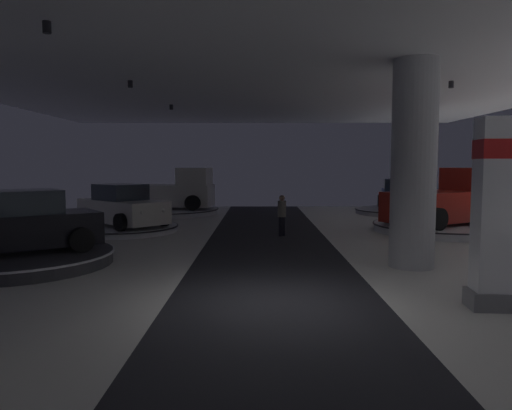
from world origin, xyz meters
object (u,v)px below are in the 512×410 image
object	(u,v)px
display_platform_far_right	(443,227)
column_right	(414,165)
display_platform_mid_left	(18,258)
pickup_truck_deep_left	(171,192)
display_car_mid_left	(18,225)
display_platform_deep_right	(398,211)
pickup_truck_far_right	(449,201)
display_platform_deep_left	(166,211)
display_car_far_left	(122,207)
display_car_deep_right	(398,195)
display_platform_far_left	(123,228)
brand_sign_pylon	(506,211)
visitor_walking_near	(282,213)

from	to	relation	value
display_platform_far_right	column_right	bearing A→B (deg)	-117.39
display_platform_mid_left	pickup_truck_deep_left	size ratio (longest dim) A/B	0.93
display_car_mid_left	display_platform_far_right	size ratio (longest dim) A/B	0.78
display_platform_deep_right	pickup_truck_deep_left	bearing A→B (deg)	179.64
pickup_truck_deep_left	pickup_truck_far_right	bearing A→B (deg)	-28.87
display_platform_mid_left	display_platform_deep_left	size ratio (longest dim) A/B	0.85
display_platform_far_right	pickup_truck_far_right	size ratio (longest dim) A/B	1.01
display_car_far_left	display_car_deep_right	xyz separation A→B (m)	(13.49, 7.22, 0.02)
display_platform_mid_left	pickup_truck_deep_left	bearing A→B (deg)	83.42
display_car_mid_left	display_platform_far_left	world-z (taller)	display_car_mid_left
brand_sign_pylon	display_platform_far_right	xyz separation A→B (m)	(2.96, 10.50, -1.70)
pickup_truck_far_right	display_platform_mid_left	bearing A→B (deg)	-154.80
display_car_mid_left	display_platform_deep_left	distance (m)	14.02
pickup_truck_deep_left	display_car_far_left	bearing A→B (deg)	-94.97
display_platform_far_left	display_car_far_left	bearing A→B (deg)	137.96
display_platform_deep_left	display_platform_far_right	bearing A→B (deg)	-29.45
display_platform_far_left	display_car_mid_left	bearing A→B (deg)	-98.39
display_platform_mid_left	display_platform_far_left	distance (m)	6.64
display_platform_far_left	pickup_truck_deep_left	bearing A→B (deg)	85.22
display_platform_mid_left	display_platform_deep_right	distance (m)	20.02
display_car_deep_right	display_platform_far_right	bearing A→B (deg)	-91.99
display_car_mid_left	display_platform_far_left	distance (m)	6.69
display_platform_deep_right	display_platform_far_right	bearing A→B (deg)	-92.03
display_car_far_left	display_car_deep_right	distance (m)	15.30
column_right	pickup_truck_far_right	size ratio (longest dim) A/B	0.98
display_platform_far_right	display_platform_deep_right	bearing A→B (deg)	87.97
column_right	pickup_truck_deep_left	size ratio (longest dim) A/B	1.00
display_car_far_left	pickup_truck_deep_left	xyz separation A→B (m)	(0.64, 7.33, 0.20)
display_car_mid_left	pickup_truck_deep_left	bearing A→B (deg)	83.51
brand_sign_pylon	pickup_truck_far_right	xyz separation A→B (m)	(3.24, 10.66, -0.62)
display_car_deep_right	pickup_truck_deep_left	xyz separation A→B (m)	(-12.86, 0.11, 0.18)
column_right	pickup_truck_deep_left	distance (m)	16.79
pickup_truck_deep_left	display_platform_far_right	world-z (taller)	pickup_truck_deep_left
column_right	display_platform_mid_left	bearing A→B (deg)	179.49
pickup_truck_deep_left	brand_sign_pylon	bearing A→B (deg)	-61.50
display_platform_deep_left	pickup_truck_deep_left	world-z (taller)	pickup_truck_deep_left
display_platform_deep_left	visitor_walking_near	world-z (taller)	visitor_walking_near
pickup_truck_deep_left	display_platform_mid_left	bearing A→B (deg)	-96.58
display_platform_far_left	pickup_truck_deep_left	xyz separation A→B (m)	(0.61, 7.35, 1.08)
display_car_mid_left	pickup_truck_far_right	distance (m)	15.98
brand_sign_pylon	visitor_walking_near	world-z (taller)	brand_sign_pylon
display_car_deep_right	brand_sign_pylon	bearing A→B (deg)	-100.31
brand_sign_pylon	display_car_deep_right	size ratio (longest dim) A/B	0.81
visitor_walking_near	pickup_truck_far_right	bearing A→B (deg)	11.43
visitor_walking_near	display_platform_deep_left	bearing A→B (deg)	125.96
display_car_mid_left	display_platform_far_left	xyz separation A→B (m)	(0.97, 6.55, -0.98)
brand_sign_pylon	display_car_mid_left	world-z (taller)	brand_sign_pylon
column_right	display_car_far_left	size ratio (longest dim) A/B	1.27
display_platform_mid_left	display_platform_far_right	bearing A→B (deg)	25.07
column_right	visitor_walking_near	world-z (taller)	column_right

